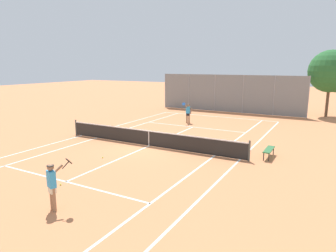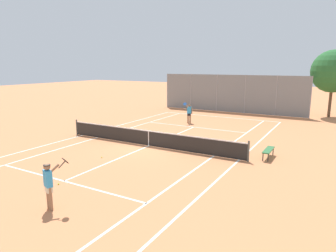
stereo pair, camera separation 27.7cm
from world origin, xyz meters
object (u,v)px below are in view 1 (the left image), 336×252
object	(u,v)px
player_near_side	(52,184)
player_far_left	(188,112)
loose_tennis_ball_0	(103,157)
tree_behind_left	(332,73)
loose_tennis_ball_1	(60,185)
courtside_bench	(269,150)
tennis_net	(149,138)

from	to	relation	value
player_near_side	player_far_left	distance (m)	16.24
loose_tennis_ball_0	tree_behind_left	size ratio (longest dim) A/B	0.01
loose_tennis_ball_1	courtside_bench	bearing A→B (deg)	50.05
tennis_net	player_near_side	distance (m)	8.50
player_far_left	loose_tennis_ball_0	world-z (taller)	player_far_left
loose_tennis_ball_0	courtside_bench	xyz separation A→B (m)	(7.54, 4.28, 0.38)
player_near_side	player_far_left	world-z (taller)	same
player_far_left	loose_tennis_ball_1	xyz separation A→B (m)	(1.15, -14.46, -0.89)
player_near_side	loose_tennis_ball_0	world-z (taller)	player_near_side
loose_tennis_ball_1	tree_behind_left	world-z (taller)	tree_behind_left
tennis_net	tree_behind_left	world-z (taller)	tree_behind_left
player_far_left	tennis_net	bearing A→B (deg)	-82.20
loose_tennis_ball_1	courtside_bench	world-z (taller)	courtside_bench
courtside_bench	loose_tennis_ball_0	bearing A→B (deg)	-150.39
loose_tennis_ball_1	tennis_net	bearing A→B (deg)	90.86
courtside_bench	tree_behind_left	bearing A→B (deg)	81.41
courtside_bench	tree_behind_left	size ratio (longest dim) A/B	0.24
player_far_left	courtside_bench	distance (m)	10.18
player_near_side	courtside_bench	size ratio (longest dim) A/B	1.18
tennis_net	loose_tennis_ball_0	world-z (taller)	tennis_net
loose_tennis_ball_0	player_far_left	bearing A→B (deg)	91.14
loose_tennis_ball_0	loose_tennis_ball_1	world-z (taller)	same
player_far_left	tree_behind_left	world-z (taller)	tree_behind_left
tennis_net	tree_behind_left	bearing A→B (deg)	61.75
courtside_bench	tree_behind_left	world-z (taller)	tree_behind_left
player_near_side	courtside_bench	distance (m)	10.76
tennis_net	courtside_bench	bearing A→B (deg)	9.35
player_far_left	loose_tennis_ball_0	bearing A→B (deg)	-88.86
loose_tennis_ball_1	courtside_bench	size ratio (longest dim) A/B	0.04
tennis_net	courtside_bench	size ratio (longest dim) A/B	8.00
player_far_left	loose_tennis_ball_1	bearing A→B (deg)	-85.44
loose_tennis_ball_1	tree_behind_left	distance (m)	25.65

